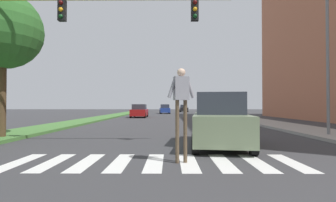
{
  "coord_description": "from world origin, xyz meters",
  "views": [
    {
      "loc": [
        0.4,
        2.17,
        1.51
      ],
      "look_at": [
        0.31,
        16.06,
        1.75
      ],
      "focal_mm": 27.32,
      "sensor_mm": 36.0,
      "label": 1
    }
  ],
  "objects": [
    {
      "name": "ground_plane",
      "position": [
        0.0,
        30.0,
        0.0
      ],
      "size": [
        140.0,
        140.0,
        0.0
      ],
      "primitive_type": "plane",
      "color": "#38383A"
    },
    {
      "name": "crosswalk",
      "position": [
        0.0,
        8.93,
        0.0
      ],
      "size": [
        7.65,
        2.2,
        0.01
      ],
      "color": "silver",
      "rests_on": "ground_plane"
    },
    {
      "name": "median_strip",
      "position": [
        -7.42,
        28.0,
        0.07
      ],
      "size": [
        2.62,
        64.0,
        0.15
      ],
      "primitive_type": "cube",
      "color": "#477A38",
      "rests_on": "ground_plane"
    },
    {
      "name": "tree_mid",
      "position": [
        -6.96,
        13.3,
        4.79
      ],
      "size": [
        3.39,
        3.39,
        6.37
      ],
      "color": "#4C3823",
      "rests_on": "median_strip"
    },
    {
      "name": "sidewalk_right",
      "position": [
        8.39,
        28.0,
        0.07
      ],
      "size": [
        3.0,
        64.0,
        0.15
      ],
      "primitive_type": "cube",
      "color": "#9E9991",
      "rests_on": "ground_plane"
    },
    {
      "name": "traffic_light_gantry",
      "position": [
        -3.69,
        11.74,
        4.37
      ],
      "size": [
        9.22,
        0.3,
        6.0
      ],
      "color": "gold",
      "rests_on": "median_strip"
    },
    {
      "name": "street_lamp_right",
      "position": [
        7.8,
        14.26,
        4.59
      ],
      "size": [
        1.02,
        0.24,
        7.5
      ],
      "color": "slate",
      "rests_on": "sidewalk_right"
    },
    {
      "name": "pedestrian_performer",
      "position": [
        0.71,
        8.9,
        1.66
      ],
      "size": [
        0.75,
        0.32,
        2.49
      ],
      "color": "brown",
      "rests_on": "ground_plane"
    },
    {
      "name": "suv_crossing",
      "position": [
        2.29,
        11.88,
        0.93
      ],
      "size": [
        2.46,
        4.79,
        1.97
      ],
      "color": "gray",
      "rests_on": "ground_plane"
    },
    {
      "name": "sedan_midblock",
      "position": [
        -3.38,
        34.05,
        0.77
      ],
      "size": [
        1.91,
        4.17,
        1.65
      ],
      "color": "maroon",
      "rests_on": "ground_plane"
    },
    {
      "name": "sedan_distant",
      "position": [
        -0.5,
        48.72,
        0.78
      ],
      "size": [
        2.08,
        4.13,
        1.69
      ],
      "color": "navy",
      "rests_on": "ground_plane"
    },
    {
      "name": "sedan_far_horizon",
      "position": [
        3.63,
        60.81,
        0.77
      ],
      "size": [
        1.88,
        4.09,
        1.65
      ],
      "color": "black",
      "rests_on": "ground_plane"
    }
  ]
}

